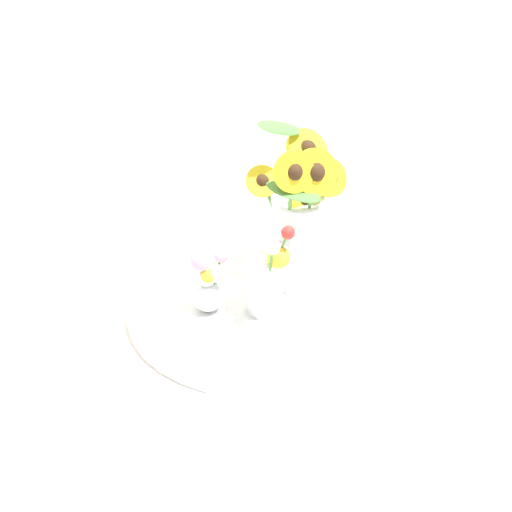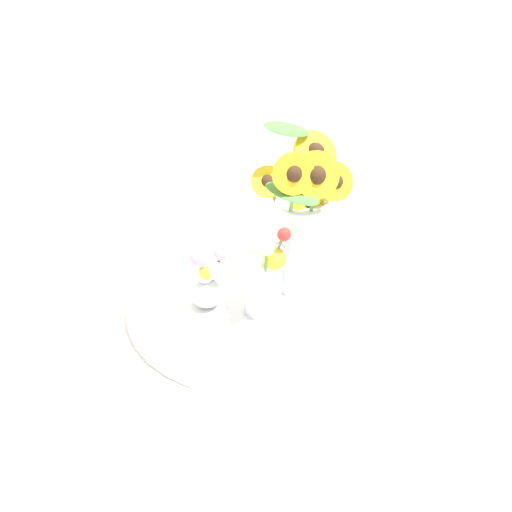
{
  "view_description": "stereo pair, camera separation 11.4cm",
  "coord_description": "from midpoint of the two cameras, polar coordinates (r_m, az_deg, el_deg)",
  "views": [
    {
      "loc": [
        -0.46,
        -0.82,
        0.72
      ],
      "look_at": [
        -0.02,
        0.05,
        0.12
      ],
      "focal_mm": 42.0,
      "sensor_mm": 36.0,
      "label": 1
    },
    {
      "loc": [
        -0.35,
        -0.87,
        0.72
      ],
      "look_at": [
        -0.02,
        0.05,
        0.12
      ],
      "focal_mm": 42.0,
      "sensor_mm": 36.0,
      "label": 2
    }
  ],
  "objects": [
    {
      "name": "ground_plane",
      "position": [
        1.19,
        4.7,
        -5.99
      ],
      "size": [
        6.0,
        6.0,
        0.0
      ],
      "primitive_type": "plane",
      "color": "silver"
    },
    {
      "name": "serving_tray",
      "position": [
        1.21,
        2.72,
        -4.54
      ],
      "size": [
        0.51,
        0.51,
        0.02
      ],
      "color": "white",
      "rests_on": "ground_plane"
    },
    {
      "name": "mason_jar_sunflowers",
      "position": [
        1.18,
        7.19,
        2.7
      ],
      "size": [
        0.21,
        0.2,
        0.34
      ],
      "color": "silver",
      "rests_on": "serving_tray"
    },
    {
      "name": "vase_small_center",
      "position": [
        1.12,
        3.78,
        -2.32
      ],
      "size": [
        0.08,
        0.1,
        0.2
      ],
      "color": "white",
      "rests_on": "serving_tray"
    },
    {
      "name": "vase_bulb_right",
      "position": [
        1.15,
        -1.88,
        -2.46
      ],
      "size": [
        0.08,
        0.06,
        0.13
      ],
      "color": "white",
      "rests_on": "serving_tray"
    }
  ]
}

